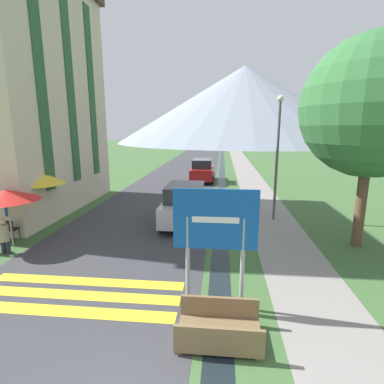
{
  "coord_description": "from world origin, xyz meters",
  "views": [
    {
      "loc": [
        1.19,
        -2.9,
        4.25
      ],
      "look_at": [
        -0.11,
        10.0,
        1.47
      ],
      "focal_mm": 28.0,
      "sensor_mm": 36.0,
      "label": 1
    }
  ],
  "objects_px": {
    "parked_car_far": "(202,170)",
    "tree_by_path": "(373,107)",
    "cafe_chair_middle": "(33,216)",
    "person_seated_far": "(4,234)",
    "road_sign": "(215,231)",
    "streetlamp": "(278,149)",
    "cafe_umbrella_middle_yellow": "(39,178)",
    "person_seated_near": "(43,209)",
    "hotel_building": "(12,79)",
    "footbridge": "(219,330)",
    "cafe_umbrella_front_red": "(7,195)",
    "person_standing_terrace": "(9,212)",
    "parked_car_near": "(186,204)",
    "cafe_chair_near_right": "(10,228)"
  },
  "relations": [
    {
      "from": "hotel_building",
      "to": "cafe_chair_middle",
      "type": "relative_size",
      "value": 14.58
    },
    {
      "from": "road_sign",
      "to": "footbridge",
      "type": "bearing_deg",
      "value": -83.42
    },
    {
      "from": "parked_car_far",
      "to": "cafe_chair_middle",
      "type": "xyz_separation_m",
      "value": [
        -6.55,
        -12.14,
        -0.4
      ]
    },
    {
      "from": "road_sign",
      "to": "footbridge",
      "type": "distance_m",
      "value": 2.07
    },
    {
      "from": "footbridge",
      "to": "parked_car_near",
      "type": "relative_size",
      "value": 0.43
    },
    {
      "from": "hotel_building",
      "to": "parked_car_near",
      "type": "xyz_separation_m",
      "value": [
        9.0,
        -2.02,
        -5.73
      ]
    },
    {
      "from": "parked_car_near",
      "to": "parked_car_far",
      "type": "height_order",
      "value": "same"
    },
    {
      "from": "tree_by_path",
      "to": "road_sign",
      "type": "bearing_deg",
      "value": -138.96
    },
    {
      "from": "cafe_umbrella_front_red",
      "to": "person_standing_terrace",
      "type": "xyz_separation_m",
      "value": [
        -0.68,
        0.89,
        -0.89
      ]
    },
    {
      "from": "person_seated_far",
      "to": "person_seated_near",
      "type": "distance_m",
      "value": 3.38
    },
    {
      "from": "parked_car_near",
      "to": "cafe_umbrella_middle_yellow",
      "type": "distance_m",
      "value": 6.45
    },
    {
      "from": "parked_car_far",
      "to": "person_seated_near",
      "type": "bearing_deg",
      "value": -119.23
    },
    {
      "from": "footbridge",
      "to": "person_seated_near",
      "type": "distance_m",
      "value": 10.58
    },
    {
      "from": "person_seated_near",
      "to": "streetlamp",
      "type": "distance_m",
      "value": 10.95
    },
    {
      "from": "parked_car_near",
      "to": "person_seated_far",
      "type": "bearing_deg",
      "value": -145.69
    },
    {
      "from": "cafe_chair_middle",
      "to": "person_seated_far",
      "type": "xyz_separation_m",
      "value": [
        0.76,
        -2.7,
        0.18
      ]
    },
    {
      "from": "road_sign",
      "to": "parked_car_far",
      "type": "height_order",
      "value": "road_sign"
    },
    {
      "from": "road_sign",
      "to": "footbridge",
      "type": "height_order",
      "value": "road_sign"
    },
    {
      "from": "parked_car_far",
      "to": "road_sign",
      "type": "bearing_deg",
      "value": -85.24
    },
    {
      "from": "parked_car_far",
      "to": "cafe_umbrella_middle_yellow",
      "type": "xyz_separation_m",
      "value": [
        -6.31,
        -11.74,
        1.23
      ]
    },
    {
      "from": "cafe_umbrella_middle_yellow",
      "to": "person_standing_terrace",
      "type": "xyz_separation_m",
      "value": [
        -0.39,
        -1.55,
        -1.1
      ]
    },
    {
      "from": "cafe_chair_near_right",
      "to": "person_seated_far",
      "type": "xyz_separation_m",
      "value": [
        0.62,
        -1.1,
        0.18
      ]
    },
    {
      "from": "parked_car_far",
      "to": "cafe_umbrella_front_red",
      "type": "distance_m",
      "value": 15.43
    },
    {
      "from": "cafe_umbrella_middle_yellow",
      "to": "person_seated_far",
      "type": "relative_size",
      "value": 1.91
    },
    {
      "from": "road_sign",
      "to": "cafe_umbrella_front_red",
      "type": "xyz_separation_m",
      "value": [
        -7.45,
        3.11,
        -0.03
      ]
    },
    {
      "from": "cafe_chair_near_right",
      "to": "person_seated_far",
      "type": "height_order",
      "value": "person_seated_far"
    },
    {
      "from": "cafe_chair_near_right",
      "to": "hotel_building",
      "type": "bearing_deg",
      "value": 140.81
    },
    {
      "from": "road_sign",
      "to": "streetlamp",
      "type": "distance_m",
      "value": 7.99
    },
    {
      "from": "tree_by_path",
      "to": "person_seated_far",
      "type": "bearing_deg",
      "value": -170.77
    },
    {
      "from": "parked_car_near",
      "to": "cafe_umbrella_front_red",
      "type": "xyz_separation_m",
      "value": [
        -5.98,
        -3.27,
        1.01
      ]
    },
    {
      "from": "person_standing_terrace",
      "to": "person_seated_near",
      "type": "bearing_deg",
      "value": 82.08
    },
    {
      "from": "road_sign",
      "to": "parked_car_near",
      "type": "bearing_deg",
      "value": 102.99
    },
    {
      "from": "streetlamp",
      "to": "person_seated_near",
      "type": "bearing_deg",
      "value": -170.95
    },
    {
      "from": "tree_by_path",
      "to": "parked_car_near",
      "type": "bearing_deg",
      "value": 163.74
    },
    {
      "from": "cafe_chair_middle",
      "to": "streetlamp",
      "type": "height_order",
      "value": "streetlamp"
    },
    {
      "from": "cafe_umbrella_front_red",
      "to": "tree_by_path",
      "type": "height_order",
      "value": "tree_by_path"
    },
    {
      "from": "parked_car_far",
      "to": "person_seated_far",
      "type": "height_order",
      "value": "parked_car_far"
    },
    {
      "from": "road_sign",
      "to": "person_seated_far",
      "type": "xyz_separation_m",
      "value": [
        -7.22,
        2.45,
        -1.26
      ]
    },
    {
      "from": "cafe_umbrella_front_red",
      "to": "cafe_umbrella_middle_yellow",
      "type": "relative_size",
      "value": 0.93
    },
    {
      "from": "cafe_chair_middle",
      "to": "streetlamp",
      "type": "relative_size",
      "value": 0.15
    },
    {
      "from": "parked_car_near",
      "to": "road_sign",
      "type": "bearing_deg",
      "value": -77.01
    },
    {
      "from": "cafe_umbrella_middle_yellow",
      "to": "tree_by_path",
      "type": "height_order",
      "value": "tree_by_path"
    },
    {
      "from": "hotel_building",
      "to": "person_seated_far",
      "type": "xyz_separation_m",
      "value": [
        3.24,
        -5.94,
        -5.94
      ]
    },
    {
      "from": "hotel_building",
      "to": "parked_car_near",
      "type": "bearing_deg",
      "value": -12.63
    },
    {
      "from": "person_seated_near",
      "to": "parked_car_far",
      "type": "bearing_deg",
      "value": 60.77
    },
    {
      "from": "parked_car_far",
      "to": "cafe_chair_middle",
      "type": "relative_size",
      "value": 4.58
    },
    {
      "from": "person_seated_near",
      "to": "cafe_umbrella_front_red",
      "type": "bearing_deg",
      "value": -80.66
    },
    {
      "from": "parked_car_far",
      "to": "tree_by_path",
      "type": "distance_m",
      "value": 14.96
    },
    {
      "from": "footbridge",
      "to": "tree_by_path",
      "type": "distance_m",
      "value": 8.83
    },
    {
      "from": "cafe_umbrella_middle_yellow",
      "to": "tree_by_path",
      "type": "distance_m",
      "value": 13.21
    }
  ]
}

